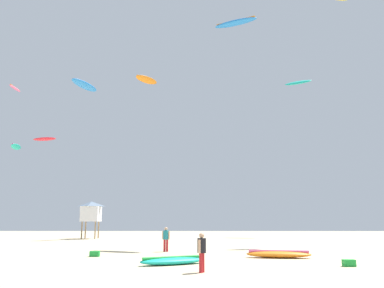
{
  "coord_description": "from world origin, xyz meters",
  "views": [
    {
      "loc": [
        0.22,
        -11.93,
        2.24
      ],
      "look_at": [
        0.0,
        15.92,
        7.56
      ],
      "focal_mm": 36.52,
      "sensor_mm": 36.0,
      "label": 1
    }
  ],
  "objects_px": {
    "person_midground": "(166,237)",
    "kite_grounded_mid": "(279,254)",
    "cooler_box": "(95,254)",
    "kite_aloft_3": "(44,139)",
    "lifeguard_tower": "(91,211)",
    "kite_aloft_8": "(236,23)",
    "kite_aloft_0": "(147,80)",
    "kite_aloft_4": "(85,85)",
    "kite_aloft_7": "(16,147)",
    "kite_aloft_2": "(15,88)",
    "kite_aloft_1": "(298,83)",
    "gear_bag": "(349,263)",
    "kite_grounded_near": "(173,261)",
    "person_foreground": "(202,249)"
  },
  "relations": [
    {
      "from": "person_midground",
      "to": "kite_grounded_mid",
      "type": "height_order",
      "value": "person_midground"
    },
    {
      "from": "cooler_box",
      "to": "kite_aloft_3",
      "type": "distance_m",
      "value": 22.68
    },
    {
      "from": "lifeguard_tower",
      "to": "kite_aloft_8",
      "type": "xyz_separation_m",
      "value": [
        15.75,
        -10.86,
        17.45
      ]
    },
    {
      "from": "kite_aloft_3",
      "to": "kite_aloft_8",
      "type": "relative_size",
      "value": 0.68
    },
    {
      "from": "person_midground",
      "to": "kite_aloft_0",
      "type": "bearing_deg",
      "value": -154.69
    },
    {
      "from": "kite_grounded_mid",
      "to": "kite_aloft_4",
      "type": "distance_m",
      "value": 19.0
    },
    {
      "from": "kite_aloft_0",
      "to": "kite_aloft_4",
      "type": "bearing_deg",
      "value": -97.04
    },
    {
      "from": "kite_aloft_4",
      "to": "kite_aloft_7",
      "type": "bearing_deg",
      "value": 126.49
    },
    {
      "from": "lifeguard_tower",
      "to": "kite_aloft_2",
      "type": "bearing_deg",
      "value": -143.27
    },
    {
      "from": "kite_aloft_1",
      "to": "kite_aloft_7",
      "type": "distance_m",
      "value": 38.86
    },
    {
      "from": "gear_bag",
      "to": "kite_aloft_7",
      "type": "bearing_deg",
      "value": 136.53
    },
    {
      "from": "gear_bag",
      "to": "kite_aloft_1",
      "type": "xyz_separation_m",
      "value": [
        7.51,
        34.05,
        21.21
      ]
    },
    {
      "from": "gear_bag",
      "to": "kite_aloft_4",
      "type": "relative_size",
      "value": 0.17
    },
    {
      "from": "cooler_box",
      "to": "gear_bag",
      "type": "bearing_deg",
      "value": -19.69
    },
    {
      "from": "kite_aloft_1",
      "to": "kite_aloft_2",
      "type": "xyz_separation_m",
      "value": [
        -34.03,
        -13.74,
        -5.48
      ]
    },
    {
      "from": "cooler_box",
      "to": "kite_aloft_0",
      "type": "distance_m",
      "value": 30.98
    },
    {
      "from": "kite_grounded_mid",
      "to": "kite_aloft_0",
      "type": "relative_size",
      "value": 1.14
    },
    {
      "from": "kite_grounded_near",
      "to": "kite_aloft_0",
      "type": "bearing_deg",
      "value": 100.43
    },
    {
      "from": "kite_grounded_near",
      "to": "kite_aloft_4",
      "type": "relative_size",
      "value": 1.08
    },
    {
      "from": "cooler_box",
      "to": "kite_aloft_0",
      "type": "height_order",
      "value": "kite_aloft_0"
    },
    {
      "from": "person_foreground",
      "to": "kite_aloft_7",
      "type": "bearing_deg",
      "value": 153.57
    },
    {
      "from": "kite_aloft_1",
      "to": "kite_aloft_4",
      "type": "xyz_separation_m",
      "value": [
        -23.42,
        -24.41,
        -8.93
      ]
    },
    {
      "from": "kite_aloft_8",
      "to": "gear_bag",
      "type": "bearing_deg",
      "value": -77.03
    },
    {
      "from": "person_midground",
      "to": "cooler_box",
      "type": "height_order",
      "value": "person_midground"
    },
    {
      "from": "kite_grounded_mid",
      "to": "cooler_box",
      "type": "bearing_deg",
      "value": 176.11
    },
    {
      "from": "kite_aloft_2",
      "to": "kite_aloft_4",
      "type": "relative_size",
      "value": 0.7
    },
    {
      "from": "cooler_box",
      "to": "kite_aloft_7",
      "type": "height_order",
      "value": "kite_aloft_7"
    },
    {
      "from": "person_foreground",
      "to": "kite_aloft_4",
      "type": "xyz_separation_m",
      "value": [
        -8.89,
        11.82,
        11.49
      ]
    },
    {
      "from": "person_foreground",
      "to": "cooler_box",
      "type": "xyz_separation_m",
      "value": [
        -6.28,
        6.95,
        -0.79
      ]
    },
    {
      "from": "person_foreground",
      "to": "kite_grounded_near",
      "type": "distance_m",
      "value": 3.27
    },
    {
      "from": "person_midground",
      "to": "cooler_box",
      "type": "relative_size",
      "value": 2.94
    },
    {
      "from": "kite_grounded_mid",
      "to": "cooler_box",
      "type": "xyz_separation_m",
      "value": [
        -10.81,
        0.74,
        -0.05
      ]
    },
    {
      "from": "person_midground",
      "to": "kite_aloft_0",
      "type": "height_order",
      "value": "kite_aloft_0"
    },
    {
      "from": "kite_grounded_near",
      "to": "person_midground",
      "type": "bearing_deg",
      "value": 96.73
    },
    {
      "from": "cooler_box",
      "to": "lifeguard_tower",
      "type": "bearing_deg",
      "value": 105.63
    },
    {
      "from": "kite_aloft_3",
      "to": "cooler_box",
      "type": "bearing_deg",
      "value": -59.04
    },
    {
      "from": "person_foreground",
      "to": "person_midground",
      "type": "bearing_deg",
      "value": 129.23
    },
    {
      "from": "kite_grounded_mid",
      "to": "lifeguard_tower",
      "type": "bearing_deg",
      "value": 127.5
    },
    {
      "from": "kite_aloft_1",
      "to": "kite_aloft_3",
      "type": "bearing_deg",
      "value": -158.82
    },
    {
      "from": "person_midground",
      "to": "kite_aloft_3",
      "type": "height_order",
      "value": "kite_aloft_3"
    },
    {
      "from": "person_midground",
      "to": "kite_aloft_8",
      "type": "relative_size",
      "value": 0.39
    },
    {
      "from": "kite_grounded_mid",
      "to": "cooler_box",
      "type": "distance_m",
      "value": 10.84
    },
    {
      "from": "person_foreground",
      "to": "kite_aloft_2",
      "type": "height_order",
      "value": "kite_aloft_2"
    },
    {
      "from": "kite_grounded_near",
      "to": "kite_aloft_8",
      "type": "xyz_separation_m",
      "value": [
        4.98,
        14.25,
        20.31
      ]
    },
    {
      "from": "lifeguard_tower",
      "to": "kite_aloft_4",
      "type": "distance_m",
      "value": 18.96
    },
    {
      "from": "person_foreground",
      "to": "kite_aloft_1",
      "type": "bearing_deg",
      "value": 95.05
    },
    {
      "from": "person_foreground",
      "to": "kite_aloft_2",
      "type": "xyz_separation_m",
      "value": [
        -19.5,
        22.5,
        14.93
      ]
    },
    {
      "from": "gear_bag",
      "to": "kite_aloft_4",
      "type": "distance_m",
      "value": 22.29
    },
    {
      "from": "kite_aloft_4",
      "to": "kite_aloft_1",
      "type": "bearing_deg",
      "value": 46.19
    },
    {
      "from": "kite_aloft_2",
      "to": "kite_aloft_8",
      "type": "xyz_separation_m",
      "value": [
        23.09,
        -5.38,
        4.61
      ]
    }
  ]
}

